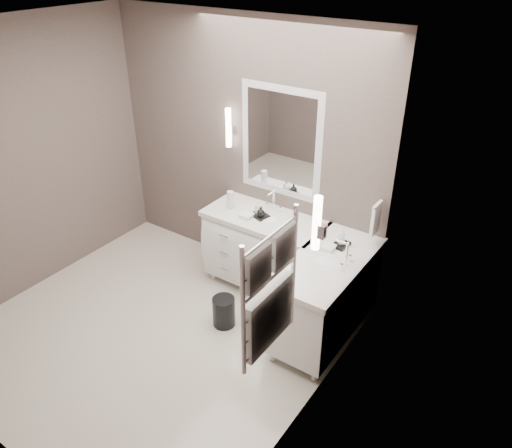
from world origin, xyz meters
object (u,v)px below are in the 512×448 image
Objects in this scene: towel_ladder at (269,297)px; vanity_back at (265,247)px; waste_bin at (224,312)px; vanity_right at (326,293)px.

vanity_back is at bearing 124.10° from towel_ladder.
waste_bin is (-1.08, 0.89, -1.24)m from towel_ladder.
towel_ladder is at bearing -39.50° from waste_bin.
vanity_right is 1.38× the size of towel_ladder.
towel_ladder reaches higher than vanity_right.
vanity_back is 4.08× the size of waste_bin.
towel_ladder is (1.10, -1.63, 0.91)m from vanity_back.
towel_ladder reaches higher than waste_bin.
towel_ladder is at bearing -55.90° from vanity_back.
vanity_back reaches higher than waste_bin.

